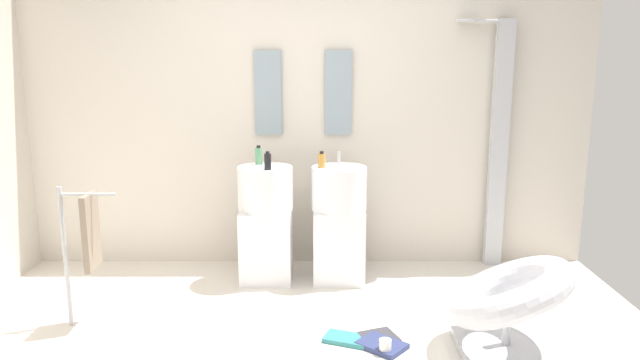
% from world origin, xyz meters
% --- Properties ---
extents(ground_plane, '(4.80, 3.60, 0.04)m').
position_xyz_m(ground_plane, '(0.00, 0.00, -0.02)').
color(ground_plane, silver).
extents(rear_partition, '(4.80, 0.10, 2.60)m').
position_xyz_m(rear_partition, '(0.00, 1.65, 1.30)').
color(rear_partition, beige).
rests_on(rear_partition, ground_plane).
extents(pedestal_sink_left, '(0.43, 0.43, 1.02)m').
position_xyz_m(pedestal_sink_left, '(-0.29, 1.18, 0.48)').
color(pedestal_sink_left, white).
rests_on(pedestal_sink_left, ground_plane).
extents(pedestal_sink_right, '(0.43, 0.43, 1.02)m').
position_xyz_m(pedestal_sink_right, '(0.29, 1.18, 0.48)').
color(pedestal_sink_right, white).
rests_on(pedestal_sink_right, ground_plane).
extents(vanity_mirror_left, '(0.22, 0.03, 0.69)m').
position_xyz_m(vanity_mirror_left, '(-0.29, 1.58, 1.46)').
color(vanity_mirror_left, '#8C9EA8').
extents(vanity_mirror_right, '(0.22, 0.03, 0.69)m').
position_xyz_m(vanity_mirror_right, '(0.29, 1.58, 1.46)').
color(vanity_mirror_right, '#8C9EA8').
extents(shower_column, '(0.49, 0.24, 2.05)m').
position_xyz_m(shower_column, '(1.60, 1.53, 1.08)').
color(shower_column, '#B7BABF').
rests_on(shower_column, ground_plane).
extents(lounge_chair, '(1.03, 1.03, 0.65)m').
position_xyz_m(lounge_chair, '(1.26, -0.04, 0.35)').
color(lounge_chair, '#B7BABF').
rests_on(lounge_chair, ground_plane).
extents(towel_rack, '(0.37, 0.22, 0.95)m').
position_xyz_m(towel_rack, '(-1.38, 0.35, 0.63)').
color(towel_rack, '#B7BABF').
rests_on(towel_rack, ground_plane).
extents(area_rug, '(0.91, 0.63, 0.01)m').
position_xyz_m(area_rug, '(0.46, 0.05, 0.01)').
color(area_rug, white).
rests_on(area_rug, ground_plane).
extents(magazine_navy, '(0.34, 0.33, 0.03)m').
position_xyz_m(magazine_navy, '(0.52, 0.01, 0.03)').
color(magazine_navy, navy).
rests_on(magazine_navy, area_rug).
extents(magazine_charcoal, '(0.28, 0.26, 0.03)m').
position_xyz_m(magazine_charcoal, '(0.51, 0.11, 0.02)').
color(magazine_charcoal, '#38383D').
rests_on(magazine_charcoal, area_rug).
extents(magazine_teal, '(0.33, 0.25, 0.03)m').
position_xyz_m(magazine_teal, '(0.31, 0.09, 0.02)').
color(magazine_teal, teal).
rests_on(magazine_teal, area_rug).
extents(coffee_mug, '(0.07, 0.07, 0.09)m').
position_xyz_m(coffee_mug, '(0.53, -0.07, 0.06)').
color(coffee_mug, white).
rests_on(coffee_mug, area_rug).
extents(soap_bottle_black, '(0.05, 0.05, 0.14)m').
position_xyz_m(soap_bottle_black, '(-0.26, 1.07, 0.98)').
color(soap_bottle_black, black).
rests_on(soap_bottle_black, pedestal_sink_left).
extents(soap_bottle_amber, '(0.06, 0.06, 0.13)m').
position_xyz_m(soap_bottle_amber, '(0.15, 1.16, 0.98)').
color(soap_bottle_amber, '#C68C38').
rests_on(soap_bottle_amber, pedestal_sink_right).
extents(soap_bottle_green, '(0.06, 0.06, 0.15)m').
position_xyz_m(soap_bottle_green, '(-0.35, 1.30, 0.99)').
color(soap_bottle_green, '#59996B').
rests_on(soap_bottle_green, pedestal_sink_left).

